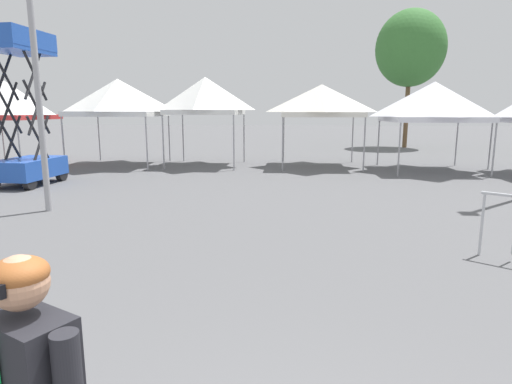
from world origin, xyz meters
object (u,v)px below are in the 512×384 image
at_px(canopy_tent_far_left, 321,101).
at_px(light_pole_near_lift, 31,9).
at_px(scissor_lift, 26,141).
at_px(canopy_tent_behind_left, 434,102).
at_px(canopy_tent_left_of_center, 205,96).
at_px(canopy_tent_behind_center, 6,100).
at_px(tree_behind_tents_center, 411,49).
at_px(canopy_tent_right_of_center, 118,98).

height_order(canopy_tent_far_left, light_pole_near_lift, light_pole_near_lift).
distance_m(canopy_tent_far_left, light_pole_near_lift, 11.52).
distance_m(scissor_lift, light_pole_near_lift, 5.40).
relative_size(canopy_tent_far_left, canopy_tent_behind_left, 0.94).
xyz_separation_m(canopy_tent_behind_left, scissor_lift, (-13.79, -4.79, -1.30)).
height_order(canopy_tent_left_of_center, canopy_tent_behind_left, canopy_tent_left_of_center).
xyz_separation_m(canopy_tent_behind_center, canopy_tent_behind_left, (17.32, 0.55, -0.09)).
relative_size(canopy_tent_far_left, tree_behind_tents_center, 0.40).
relative_size(canopy_tent_left_of_center, canopy_tent_far_left, 1.09).
height_order(canopy_tent_left_of_center, light_pole_near_lift, light_pole_near_lift).
bearing_deg(scissor_lift, canopy_tent_right_of_center, 80.27).
bearing_deg(canopy_tent_right_of_center, light_pole_near_lift, -78.07).
bearing_deg(canopy_tent_behind_center, canopy_tent_far_left, 6.41).
bearing_deg(canopy_tent_right_of_center, canopy_tent_behind_center, -167.55).
relative_size(canopy_tent_left_of_center, tree_behind_tents_center, 0.44).
relative_size(canopy_tent_behind_center, light_pole_near_lift, 0.45).
xyz_separation_m(canopy_tent_far_left, canopy_tent_behind_left, (4.28, -0.92, -0.07)).
bearing_deg(canopy_tent_far_left, canopy_tent_behind_center, -173.59).
height_order(canopy_tent_left_of_center, scissor_lift, scissor_lift).
bearing_deg(tree_behind_tents_center, canopy_tent_behind_center, -148.07).
height_order(canopy_tent_right_of_center, canopy_tent_behind_left, canopy_tent_right_of_center).
height_order(canopy_tent_left_of_center, canopy_tent_far_left, canopy_tent_left_of_center).
height_order(canopy_tent_far_left, scissor_lift, scissor_lift).
distance_m(canopy_tent_behind_left, tree_behind_tents_center, 11.88).
distance_m(canopy_tent_left_of_center, scissor_lift, 7.34).
relative_size(canopy_tent_behind_center, canopy_tent_left_of_center, 0.95).
xyz_separation_m(canopy_tent_right_of_center, scissor_lift, (-0.89, -5.21, -1.51)).
height_order(canopy_tent_behind_center, tree_behind_tents_center, tree_behind_tents_center).
bearing_deg(canopy_tent_far_left, light_pole_near_lift, -126.64).
bearing_deg(canopy_tent_left_of_center, canopy_tent_behind_left, -4.35).
height_order(canopy_tent_behind_center, scissor_lift, scissor_lift).
height_order(canopy_tent_right_of_center, canopy_tent_left_of_center, canopy_tent_left_of_center).
relative_size(canopy_tent_behind_center, scissor_lift, 0.75).
height_order(scissor_lift, light_pole_near_lift, light_pole_near_lift).
xyz_separation_m(canopy_tent_left_of_center, tree_behind_tents_center, (10.77, 10.55, 3.20)).
relative_size(canopy_tent_right_of_center, canopy_tent_far_left, 1.08).
distance_m(canopy_tent_behind_center, canopy_tent_far_left, 13.13).
distance_m(canopy_tent_behind_left, scissor_lift, 14.65).
height_order(canopy_tent_behind_center, canopy_tent_right_of_center, canopy_tent_right_of_center).
xyz_separation_m(scissor_lift, tree_behind_tents_center, (15.39, 16.03, 4.77)).
bearing_deg(scissor_lift, light_pole_near_lift, -51.55).
xyz_separation_m(canopy_tent_far_left, tree_behind_tents_center, (5.88, 10.33, 3.40)).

